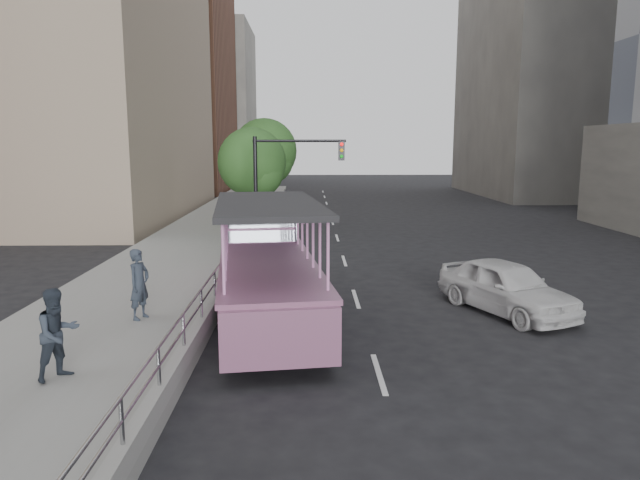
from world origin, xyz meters
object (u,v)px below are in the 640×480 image
at_px(traffic_signal, 282,174).
at_px(street_tree_far, 266,153).
at_px(parking_sign, 247,229).
at_px(duck_boat, 266,271).
at_px(pedestrian_near, 139,284).
at_px(street_tree_near, 254,165).
at_px(car, 506,287).
at_px(pedestrian_mid, 58,334).

distance_m(traffic_signal, street_tree_far, 9.57).
bearing_deg(parking_sign, duck_boat, -79.01).
xyz_separation_m(pedestrian_near, parking_sign, (2.00, 7.65, 0.33)).
distance_m(pedestrian_near, street_tree_near, 15.16).
bearing_deg(car, street_tree_near, 98.30).
bearing_deg(pedestrian_near, street_tree_far, 17.65).
relative_size(car, street_tree_far, 0.70).
bearing_deg(parking_sign, street_tree_near, 92.98).
xyz_separation_m(duck_boat, pedestrian_mid, (-3.65, -5.33, -0.05)).
distance_m(car, pedestrian_mid, 11.82).
xyz_separation_m(pedestrian_near, street_tree_far, (1.82, 20.85, 3.08)).
relative_size(pedestrian_mid, street_tree_near, 0.32).
height_order(car, pedestrian_mid, pedestrian_mid).
distance_m(duck_boat, pedestrian_mid, 6.46).
bearing_deg(traffic_signal, duck_boat, -90.11).
relative_size(duck_boat, traffic_signal, 2.00).
relative_size(parking_sign, street_tree_near, 0.43).
xyz_separation_m(parking_sign, traffic_signal, (1.22, 3.77, 1.94)).
xyz_separation_m(pedestrian_mid, street_tree_near, (2.07, 18.73, 2.61)).
distance_m(car, street_tree_near, 16.25).
relative_size(duck_boat, pedestrian_mid, 5.74).
height_order(pedestrian_near, parking_sign, parking_sign).
xyz_separation_m(traffic_signal, street_tree_near, (-1.60, 3.43, 0.32)).
bearing_deg(traffic_signal, pedestrian_mid, -103.48).
distance_m(pedestrian_mid, parking_sign, 11.79).
relative_size(pedestrian_near, street_tree_far, 0.29).
distance_m(duck_boat, street_tree_far, 19.68).
bearing_deg(pedestrian_near, duck_boat, -42.83).
bearing_deg(parking_sign, pedestrian_mid, -101.97).
height_order(parking_sign, traffic_signal, traffic_signal).
height_order(car, pedestrian_near, pedestrian_near).
distance_m(pedestrian_near, pedestrian_mid, 3.90).
bearing_deg(car, traffic_signal, 100.54).
xyz_separation_m(pedestrian_near, traffic_signal, (3.22, 11.42, 2.27)).
height_order(car, street_tree_far, street_tree_far).
bearing_deg(duck_boat, pedestrian_near, -155.47).
xyz_separation_m(duck_boat, street_tree_far, (-1.38, 19.39, 3.05)).
bearing_deg(street_tree_far, pedestrian_near, -94.99).
height_order(duck_boat, traffic_signal, traffic_signal).
bearing_deg(pedestrian_near, street_tree_near, 16.41).
distance_m(traffic_signal, street_tree_near, 3.80).
distance_m(parking_sign, street_tree_far, 13.48).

